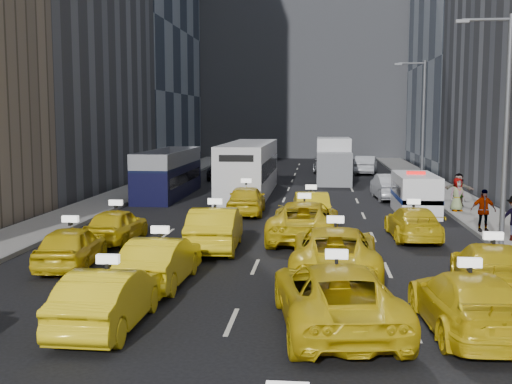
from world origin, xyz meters
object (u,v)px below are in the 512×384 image
at_px(city_bus, 249,169).
at_px(nypd_van, 415,194).
at_px(double_decker, 168,174).
at_px(box_truck, 334,161).

bearing_deg(city_bus, nypd_van, -34.45).
xyz_separation_m(nypd_van, city_bus, (-9.74, 7.37, 0.69)).
relative_size(nypd_van, double_decker, 0.53).
bearing_deg(double_decker, nypd_van, -21.68).
height_order(double_decker, box_truck, box_truck).
bearing_deg(box_truck, double_decker, -136.54).
distance_m(nypd_van, city_bus, 12.23).
distance_m(double_decker, city_bus, 5.31).
bearing_deg(double_decker, city_bus, 15.26).
height_order(double_decker, city_bus, city_bus).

